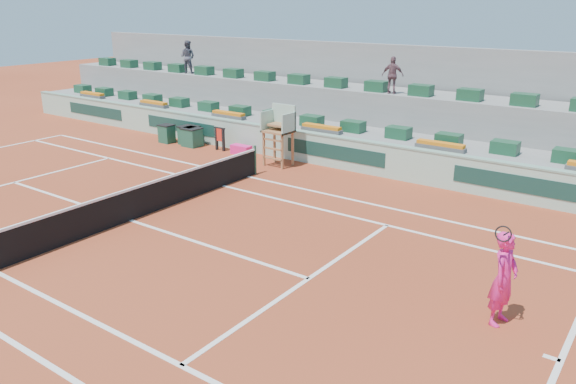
% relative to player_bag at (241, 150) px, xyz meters
% --- Properties ---
extents(ground, '(90.00, 90.00, 0.00)m').
position_rel_player_bag_xyz_m(ground, '(2.30, -7.83, -0.20)').
color(ground, maroon).
rests_on(ground, ground).
extents(seating_tier_lower, '(36.00, 4.00, 1.20)m').
position_rel_player_bag_xyz_m(seating_tier_lower, '(2.30, 2.87, 0.40)').
color(seating_tier_lower, gray).
rests_on(seating_tier_lower, ground).
extents(seating_tier_upper, '(36.00, 2.40, 2.60)m').
position_rel_player_bag_xyz_m(seating_tier_upper, '(2.30, 4.47, 1.10)').
color(seating_tier_upper, gray).
rests_on(seating_tier_upper, ground).
extents(stadium_back_wall, '(36.00, 0.40, 4.40)m').
position_rel_player_bag_xyz_m(stadium_back_wall, '(2.30, 6.07, 2.00)').
color(stadium_back_wall, gray).
rests_on(stadium_back_wall, ground).
extents(player_bag, '(0.91, 0.41, 0.41)m').
position_rel_player_bag_xyz_m(player_bag, '(0.00, 0.00, 0.00)').
color(player_bag, '#FF2188').
rests_on(player_bag, ground).
extents(spectator_left, '(0.98, 0.86, 1.70)m').
position_rel_player_bag_xyz_m(spectator_left, '(-6.86, 3.86, 3.25)').
color(spectator_left, '#4A4A56').
rests_on(spectator_left, seating_tier_upper).
extents(spectator_mid, '(0.94, 0.55, 1.51)m').
position_rel_player_bag_xyz_m(spectator_mid, '(5.13, 3.63, 3.15)').
color(spectator_mid, '#704B54').
rests_on(spectator_mid, seating_tier_upper).
extents(court_lines, '(23.89, 11.09, 0.01)m').
position_rel_player_bag_xyz_m(court_lines, '(2.30, -7.83, -0.20)').
color(court_lines, white).
rests_on(court_lines, ground).
extents(tennis_net, '(0.10, 11.97, 1.10)m').
position_rel_player_bag_xyz_m(tennis_net, '(2.30, -7.83, 0.32)').
color(tennis_net, black).
rests_on(tennis_net, ground).
extents(advertising_hoarding, '(36.00, 0.34, 1.26)m').
position_rel_player_bag_xyz_m(advertising_hoarding, '(2.32, 0.67, 0.43)').
color(advertising_hoarding, '#A0C9B3').
rests_on(advertising_hoarding, ground).
extents(umpire_chair, '(1.10, 0.90, 2.40)m').
position_rel_player_bag_xyz_m(umpire_chair, '(2.30, -0.33, 1.34)').
color(umpire_chair, '#946038').
rests_on(umpire_chair, ground).
extents(seat_row_lower, '(32.90, 0.60, 0.44)m').
position_rel_player_bag_xyz_m(seat_row_lower, '(2.30, 1.97, 1.22)').
color(seat_row_lower, '#17472C').
rests_on(seat_row_lower, seating_tier_lower).
extents(seat_row_upper, '(32.90, 0.60, 0.44)m').
position_rel_player_bag_xyz_m(seat_row_upper, '(2.30, 3.87, 2.62)').
color(seat_row_upper, '#17472C').
rests_on(seat_row_upper, seating_tier_upper).
extents(flower_planters, '(26.80, 0.36, 0.28)m').
position_rel_player_bag_xyz_m(flower_planters, '(0.80, 1.17, 1.13)').
color(flower_planters, '#525252').
rests_on(flower_planters, seating_tier_lower).
extents(drink_cooler_a, '(0.83, 0.72, 0.84)m').
position_rel_player_bag_xyz_m(drink_cooler_a, '(-2.77, -0.17, 0.22)').
color(drink_cooler_a, '#194C38').
rests_on(drink_cooler_a, ground).
extents(drink_cooler_b, '(0.85, 0.73, 0.84)m').
position_rel_player_bag_xyz_m(drink_cooler_b, '(-3.14, 0.03, 0.22)').
color(drink_cooler_b, '#194C38').
rests_on(drink_cooler_b, ground).
extents(drink_cooler_c, '(0.66, 0.57, 0.84)m').
position_rel_player_bag_xyz_m(drink_cooler_c, '(-4.22, -0.33, 0.22)').
color(drink_cooler_c, '#194C38').
rests_on(drink_cooler_c, ground).
extents(towel_rack, '(0.59, 0.10, 1.03)m').
position_rel_player_bag_xyz_m(towel_rack, '(-1.20, -0.00, 0.40)').
color(towel_rack, black).
rests_on(towel_rack, ground).
extents(tennis_player, '(0.57, 0.95, 2.28)m').
position_rel_player_bag_xyz_m(tennis_player, '(12.87, -7.15, 0.79)').
color(tennis_player, '#FF2188').
rests_on(tennis_player, ground).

